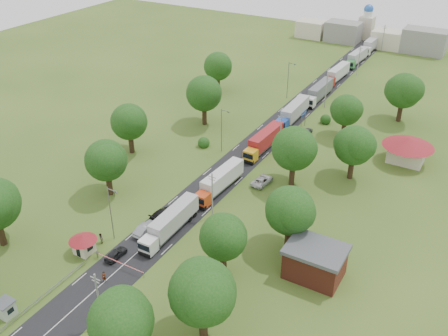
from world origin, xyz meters
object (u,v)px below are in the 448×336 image
Objects in this scene: boom_barrier at (113,260)px; info_sign at (304,116)px; guard_booth at (83,241)px; pedestrian_near at (104,277)px; truck_0 at (171,222)px; car_lane_mid at (146,229)px; car_lane_front at (116,254)px.

boom_barrier is 60.39m from info_sign.
pedestrian_near is (7.21, -3.50, -1.28)m from guard_booth.
truck_0 is 2.80× the size of car_lane_mid.
car_lane_mid is (-0.57, 8.87, -0.05)m from boom_barrier.
boom_barrier is 2.25× the size of info_sign.
info_sign is 1.00× the size of car_lane_front.
info_sign is 49.11m from truck_0.
guard_booth is at bearing -101.68° from info_sign.
truck_0 is at bearing -111.68° from car_lane_front.
car_lane_mid is at bearing -149.25° from truck_0.
boom_barrier is 5.21× the size of pedestrian_near.
pedestrian_near is (2.10, -5.00, 0.19)m from car_lane_front.
truck_0 is 8.05× the size of pedestrian_near.
guard_booth is at bearing 59.40° from car_lane_mid.
car_lane_mid is (-3.62, -2.15, -1.25)m from truck_0.
car_lane_front is (-0.74, 1.50, -0.19)m from boom_barrier.
pedestrian_near is (1.94, -12.37, 0.05)m from car_lane_mid.
info_sign reaches higher than guard_booth.
truck_0 reaches higher than pedestrian_near.
truck_0 is (3.05, 11.03, 1.20)m from boom_barrier.
car_lane_front is at bearing 16.39° from guard_booth.
boom_barrier is at bearing -105.44° from truck_0.
guard_booth is at bearing 135.76° from pedestrian_near.
info_sign is (6.56, 60.00, 2.11)m from boom_barrier.
guard_booth reaches higher than car_lane_mid.
info_sign is 2.32× the size of pedestrian_near.
boom_barrier is 2.10× the size of guard_booth.
guard_booth is 5.52m from car_lane_front.
info_sign is 0.29× the size of truck_0.
guard_booth reaches higher than car_lane_front.
guard_booth is 1.07× the size of car_lane_front.
boom_barrier is 5.98m from guard_booth.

